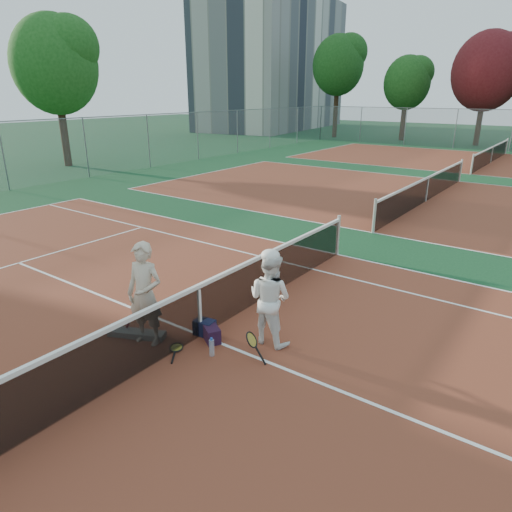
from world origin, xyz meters
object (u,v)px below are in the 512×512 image
at_px(racket_spare, 176,348).
at_px(water_bottle, 212,348).
at_px(racket_red, 135,319).
at_px(racket_black_held, 252,348).
at_px(player_b, 270,299).
at_px(sports_bag_navy, 205,327).
at_px(net_main, 200,311).
at_px(player_a, 145,294).
at_px(sports_bag_purple, 212,335).
at_px(apartment_block, 274,63).

relative_size(racket_spare, water_bottle, 2.00).
distance_m(racket_red, racket_black_held, 2.36).
distance_m(player_b, sports_bag_navy, 1.38).
bearing_deg(net_main, racket_spare, -92.96).
relative_size(net_main, player_b, 6.60).
xyz_separation_m(racket_red, racket_spare, (1.02, 0.03, -0.25)).
distance_m(sports_bag_navy, water_bottle, 0.74).
bearing_deg(water_bottle, sports_bag_navy, 141.37).
xyz_separation_m(player_b, racket_spare, (-1.15, -1.18, -0.81)).
bearing_deg(player_b, net_main, 28.13).
bearing_deg(racket_black_held, racket_spare, 9.46).
distance_m(player_a, player_b, 2.15).
xyz_separation_m(racket_black_held, sports_bag_purple, (-0.95, 0.10, -0.12)).
height_order(player_a, racket_black_held, player_a).
bearing_deg(water_bottle, racket_spare, -162.27).
bearing_deg(sports_bag_navy, racket_red, -147.48).
bearing_deg(racket_black_held, sports_bag_navy, -19.76).
xyz_separation_m(player_b, racket_red, (-2.17, -1.20, -0.56)).
relative_size(apartment_block, sports_bag_purple, 64.48).
xyz_separation_m(player_a, player_b, (1.72, 1.29, -0.09)).
bearing_deg(racket_red, racket_spare, -43.19).
xyz_separation_m(apartment_block, player_a, (27.40, -44.70, -6.57)).
height_order(net_main, sports_bag_navy, net_main).
xyz_separation_m(net_main, racket_black_held, (1.26, -0.13, -0.25)).
height_order(racket_red, sports_bag_purple, racket_red).
xyz_separation_m(sports_bag_navy, water_bottle, (0.58, -0.46, 0.01)).
relative_size(sports_bag_navy, sports_bag_purple, 1.08).
relative_size(racket_red, racket_spare, 0.92).
distance_m(apartment_block, racket_black_held, 53.44).
bearing_deg(apartment_block, sports_bag_navy, -57.46).
height_order(net_main, racket_black_held, net_main).
height_order(racket_spare, sports_bag_purple, sports_bag_purple).
relative_size(apartment_block, player_a, 11.87).
bearing_deg(sports_bag_navy, apartment_block, 122.54).
bearing_deg(player_b, sports_bag_navy, 25.66).
distance_m(player_b, water_bottle, 1.29).
bearing_deg(sports_bag_navy, net_main, -112.17).
bearing_deg(sports_bag_purple, racket_black_held, -6.02).
bearing_deg(sports_bag_purple, player_a, -143.57).
height_order(racket_red, water_bottle, racket_red).
bearing_deg(player_b, racket_spare, 46.19).
xyz_separation_m(player_a, racket_spare, (0.57, 0.11, -0.90)).
xyz_separation_m(player_a, sports_bag_purple, (0.91, 0.67, -0.79)).
relative_size(racket_black_held, sports_bag_purple, 1.53).
relative_size(racket_red, sports_bag_navy, 1.50).
bearing_deg(sports_bag_navy, player_a, -129.16).
relative_size(apartment_block, sports_bag_navy, 59.91).
relative_size(apartment_block, player_b, 13.22).
relative_size(racket_spare, sports_bag_navy, 1.64).
bearing_deg(sports_bag_purple, racket_red, -156.68).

